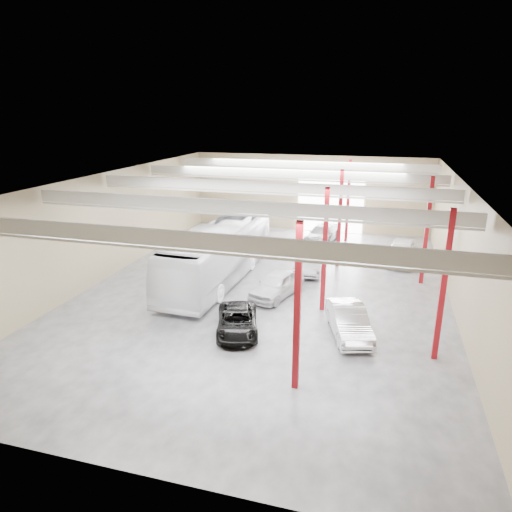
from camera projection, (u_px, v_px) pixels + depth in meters
The scene contains 8 objects.
depot_shell at pixel (271, 211), 27.79m from camera, with size 22.12×32.12×7.06m.
coach_bus at pixel (219, 253), 30.08m from camera, with size 3.13×13.37×3.72m, color white.
black_sedan at pixel (237, 321), 23.20m from camera, with size 2.02×4.39×1.22m, color black.
car_row_a at pixel (277, 284), 27.70m from camera, with size 1.82×4.51×1.54m, color silver.
car_row_b at pixel (309, 259), 32.26m from camera, with size 1.78×5.11×1.69m, color #B6B7BC.
car_row_c at pixel (322, 234), 39.19m from camera, with size 2.08×5.12×1.49m, color slate.
car_right_near at pixel (349, 321), 22.87m from camera, with size 1.61×4.63×1.53m, color silver.
car_right_far at pixel (402, 251), 33.96m from camera, with size 2.03×5.06×1.72m, color white.
Camera 1 is at (6.66, -26.05, 10.82)m, focal length 32.00 mm.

